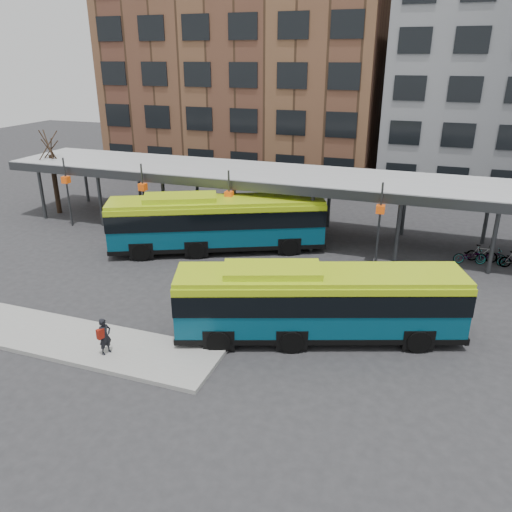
% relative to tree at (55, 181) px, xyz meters
% --- Properties ---
extents(ground, '(120.00, 120.00, 0.00)m').
position_rel_tree_xyz_m(ground, '(18.00, -12.00, -2.43)').
color(ground, '#28282B').
rests_on(ground, ground).
extents(boarding_island, '(14.00, 3.00, 0.18)m').
position_rel_tree_xyz_m(boarding_island, '(12.50, -15.00, -2.34)').
color(boarding_island, gray).
rests_on(boarding_island, ground).
extents(canopy, '(40.00, 6.53, 4.80)m').
position_rel_tree_xyz_m(canopy, '(17.94, 0.87, 1.47)').
color(canopy, '#999B9E').
rests_on(canopy, ground).
extents(tree, '(1.64, 1.64, 5.60)m').
position_rel_tree_xyz_m(tree, '(0.00, 0.00, 0.00)').
color(tree, black).
rests_on(tree, ground).
extents(building_brick, '(26.00, 14.00, 22.00)m').
position_rel_tree_xyz_m(building_brick, '(8.00, 20.00, 8.57)').
color(building_brick, brown).
rests_on(building_brick, ground).
extents(bus_front, '(11.96, 6.34, 3.25)m').
position_rel_tree_xyz_m(bus_front, '(22.61, -11.20, -0.74)').
color(bus_front, '#084259').
rests_on(bus_front, ground).
extents(bus_rear, '(12.76, 7.90, 3.53)m').
position_rel_tree_xyz_m(bus_rear, '(14.50, -3.22, -0.59)').
color(bus_rear, '#084259').
rests_on(bus_rear, ground).
extents(pedestrian, '(0.52, 0.65, 1.52)m').
position_rel_tree_xyz_m(pedestrian, '(15.12, -15.49, -1.48)').
color(pedestrian, black).
rests_on(pedestrian, boarding_island).
extents(bike_rack, '(4.16, 1.51, 1.02)m').
position_rel_tree_xyz_m(bike_rack, '(30.28, -0.08, -1.96)').
color(bike_rack, slate).
rests_on(bike_rack, ground).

